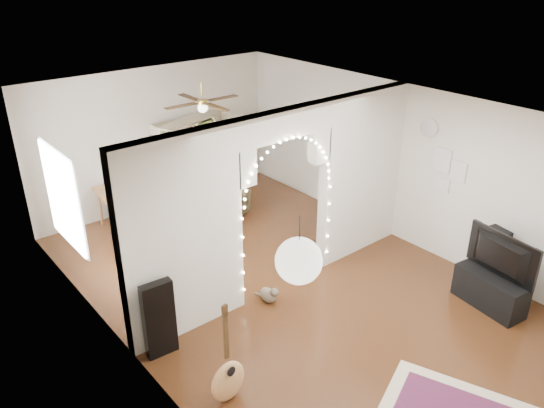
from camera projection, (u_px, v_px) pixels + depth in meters
floor at (282, 281)px, 8.12m from camera, size 7.50×7.50×0.00m
ceiling at (284, 109)px, 6.96m from camera, size 5.00×7.50×0.02m
wall_back at (156, 138)px, 10.15m from camera, size 5.00×0.02×2.70m
wall_left at (119, 261)px, 6.10m from camera, size 0.02×7.50×2.70m
wall_right at (395, 162)px, 8.98m from camera, size 0.02×7.50×2.70m
divider_wall at (283, 197)px, 7.51m from camera, size 5.00×0.20×2.70m
fairy_lights at (289, 192)px, 7.37m from camera, size 1.64×0.04×1.60m
window at (63, 198)px, 7.31m from camera, size 0.04×1.20×1.40m
wall_clock at (429, 128)px, 8.23m from camera, size 0.03×0.31×0.31m
picture_frames at (446, 171)px, 8.21m from camera, size 0.02×0.50×0.70m
paper_lantern at (299, 261)px, 4.39m from camera, size 0.40×0.40×0.40m
ceiling_fan at (202, 102)px, 8.48m from camera, size 1.10×1.10×0.30m
guitar_case at (159, 319)px, 6.46m from camera, size 0.40×0.16×1.04m
acoustic_guitar at (227, 366)px, 5.78m from camera, size 0.46×0.24×1.09m
tabby_cat at (269, 295)px, 7.61m from camera, size 0.23×0.44×0.29m
floor_speaker at (489, 261)px, 7.73m from camera, size 0.44×0.41×0.98m
media_console at (490, 291)px, 7.46m from camera, size 0.54×1.05×0.50m
tv at (497, 257)px, 7.22m from camera, size 0.29×1.08×0.62m
bookcase at (195, 159)px, 10.59m from camera, size 1.66×1.00×1.67m
dining_table at (132, 191)px, 9.54m from camera, size 1.27×0.90×0.76m
flower_vase at (131, 182)px, 9.47m from camera, size 0.20×0.20×0.19m
dining_chair_left at (129, 226)px, 9.30m from camera, size 0.60×0.60×0.42m
dining_chair_right at (231, 203)px, 10.07m from camera, size 0.72×0.73×0.52m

